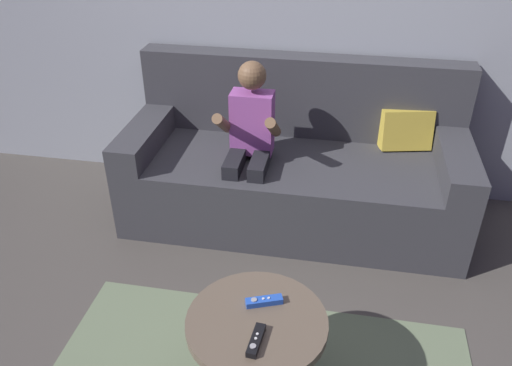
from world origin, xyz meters
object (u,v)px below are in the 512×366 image
object	(u,v)px
couch	(295,168)
person_seated_on_couch	(249,142)
game_remote_black_near_edge	(256,340)
game_remote_blue_center	(264,301)
coffee_table	(257,335)

from	to	relation	value
couch	person_seated_on_couch	distance (m)	0.40
person_seated_on_couch	game_remote_black_near_edge	xyz separation A→B (m)	(0.27, -1.25, -0.11)
game_remote_black_near_edge	game_remote_blue_center	distance (m)	0.19
game_remote_black_near_edge	person_seated_on_couch	bearing A→B (deg)	102.02
couch	coffee_table	bearing A→B (deg)	-89.60
game_remote_black_near_edge	game_remote_blue_center	world-z (taller)	same
coffee_table	game_remote_blue_center	world-z (taller)	game_remote_blue_center
game_remote_blue_center	couch	bearing A→B (deg)	90.98
game_remote_blue_center	person_seated_on_couch	bearing A→B (deg)	103.88
coffee_table	game_remote_blue_center	bearing A→B (deg)	81.27
coffee_table	game_remote_blue_center	size ratio (longest dim) A/B	3.64
coffee_table	person_seated_on_couch	bearing A→B (deg)	102.37
coffee_table	game_remote_black_near_edge	size ratio (longest dim) A/B	3.67
couch	game_remote_black_near_edge	distance (m)	1.44
couch	game_remote_black_near_edge	xyz separation A→B (m)	(0.03, -1.44, 0.14)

